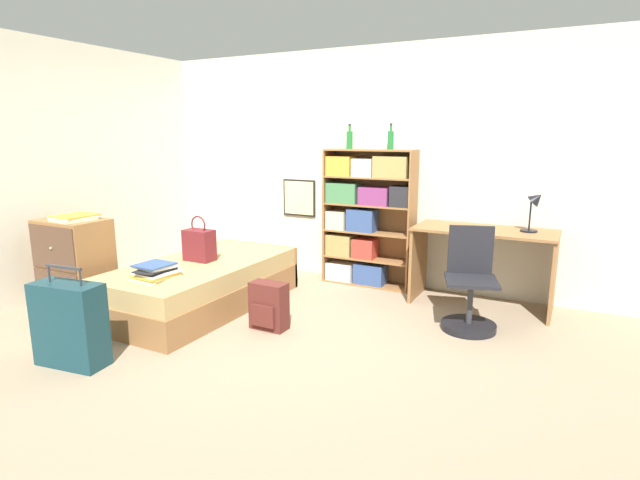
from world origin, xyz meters
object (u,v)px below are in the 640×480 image
object	(u,v)px
suitcase	(70,324)
desk	(483,252)
magazine_pile_on_dresser	(74,217)
bottle_brown	(391,139)
dresser	(75,265)
desk_lamp	(535,204)
bed	(202,284)
desk_chair	(470,297)
handbag	(199,245)
bookcase	(363,216)
backpack	(269,306)
book_stack_on_bed	(156,271)
bottle_green	(350,139)

from	to	relation	value
suitcase	desk	bearing A→B (deg)	48.50
magazine_pile_on_dresser	bottle_brown	bearing A→B (deg)	42.27
dresser	desk_lamp	size ratio (longest dim) A/B	2.21
bed	desk_lamp	size ratio (longest dim) A/B	4.97
desk_lamp	desk_chair	size ratio (longest dim) A/B	0.45
handbag	desk_lamp	world-z (taller)	desk_lamp
bookcase	bottle_brown	world-z (taller)	bottle_brown
desk_lamp	backpack	bearing A→B (deg)	-141.82
book_stack_on_bed	backpack	bearing A→B (deg)	26.07
handbag	bed	bearing A→B (deg)	-39.50
bed	suitcase	xyz separation A→B (m)	(0.01, -1.45, 0.09)
suitcase	desk_chair	distance (m)	3.20
desk	desk_chair	bearing A→B (deg)	-88.58
bookcase	bottle_brown	size ratio (longest dim) A/B	5.57
suitcase	bottle_brown	world-z (taller)	bottle_brown
handbag	magazine_pile_on_dresser	size ratio (longest dim) A/B	1.18
bookcase	desk	xyz separation A→B (m)	(1.33, -0.15, -0.24)
dresser	bookcase	world-z (taller)	bookcase
bed	dresser	world-z (taller)	dresser
bottle_green	desk	xyz separation A→B (m)	(1.50, -0.15, -1.07)
backpack	bottle_green	bearing A→B (deg)	89.46
bottle_green	bottle_brown	distance (m)	0.46
bed	desk_chair	size ratio (longest dim) A/B	2.25
backpack	dresser	bearing A→B (deg)	-167.03
bottle_brown	desk_chair	bearing A→B (deg)	-38.00
bottle_green	desk_lamp	bearing A→B (deg)	-2.92
bed	book_stack_on_bed	distance (m)	0.69
suitcase	bookcase	bearing A→B (deg)	69.36
desk_chair	backpack	bearing A→B (deg)	-151.64
book_stack_on_bed	bottle_brown	xyz separation A→B (m)	(1.34, 2.08, 1.10)
book_stack_on_bed	suitcase	distance (m)	0.85
bottle_green	desk_chair	world-z (taller)	bottle_green
bottle_brown	desk	bearing A→B (deg)	-9.54
bed	desk	world-z (taller)	desk
bed	desk_lamp	world-z (taller)	desk_lamp
magazine_pile_on_dresser	desk	xyz separation A→B (m)	(3.35, 1.93, -0.37)
suitcase	desk_lamp	distance (m)	4.03
bottle_brown	backpack	bearing A→B (deg)	-106.10
bottle_green	bed	bearing A→B (deg)	-122.94
magazine_pile_on_dresser	desk	distance (m)	3.88
desk	backpack	xyz separation A→B (m)	(-1.52, -1.48, -0.34)
bed	desk_chair	bearing A→B (deg)	14.44
book_stack_on_bed	desk_chair	bearing A→B (deg)	27.55
book_stack_on_bed	bookcase	xyz separation A→B (m)	(1.06, 2.06, 0.27)
handbag	bottle_green	bearing A→B (deg)	55.06
bottle_green	backpack	xyz separation A→B (m)	(-0.02, -1.63, -1.41)
book_stack_on_bed	desk_lamp	world-z (taller)	desk_lamp
bed	dresser	distance (m)	1.20
bottle_green	desk_chair	distance (m)	2.17
dresser	handbag	bearing A→B (deg)	35.49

